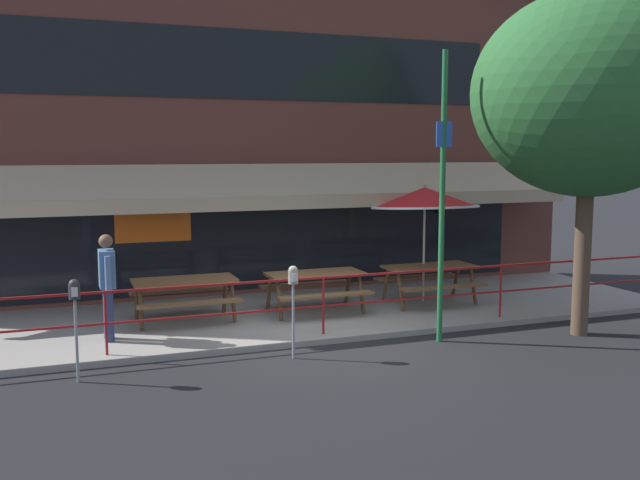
% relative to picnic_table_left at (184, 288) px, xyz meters
% --- Properties ---
extents(ground_plane, '(120.00, 120.00, 0.00)m').
position_rel_picnic_table_left_xyz_m(ground_plane, '(1.99, -2.00, -0.71)').
color(ground_plane, black).
extents(patio_deck, '(15.00, 4.00, 0.10)m').
position_rel_picnic_table_left_xyz_m(patio_deck, '(1.99, -0.00, -0.66)').
color(patio_deck, gray).
rests_on(patio_deck, ground).
extents(restaurant_building, '(15.00, 1.60, 6.96)m').
position_rel_picnic_table_left_xyz_m(restaurant_building, '(1.99, 2.22, 2.75)').
color(restaurant_building, brown).
rests_on(restaurant_building, ground).
extents(patio_railing, '(13.84, 0.04, 0.97)m').
position_rel_picnic_table_left_xyz_m(patio_railing, '(1.99, -1.70, 0.09)').
color(patio_railing, maroon).
rests_on(patio_railing, patio_deck).
extents(picnic_table_left, '(1.80, 1.42, 0.76)m').
position_rel_picnic_table_left_xyz_m(picnic_table_left, '(0.00, 0.00, 0.00)').
color(picnic_table_left, brown).
rests_on(picnic_table_left, patio_deck).
extents(picnic_table_centre, '(1.80, 1.42, 0.76)m').
position_rel_picnic_table_left_xyz_m(picnic_table_centre, '(2.40, -0.19, 0.00)').
color(picnic_table_centre, brown).
rests_on(picnic_table_centre, patio_deck).
extents(picnic_table_right, '(1.80, 1.42, 0.76)m').
position_rel_picnic_table_left_xyz_m(picnic_table_right, '(4.80, -0.23, 0.00)').
color(picnic_table_right, brown).
rests_on(picnic_table_right, patio_deck).
extents(patio_umbrella_right, '(2.14, 2.14, 2.38)m').
position_rel_picnic_table_left_xyz_m(patio_umbrella_right, '(4.80, 0.02, 1.47)').
color(patio_umbrella_right, '#B7B2A8').
rests_on(patio_umbrella_right, patio_deck).
extents(pedestrian_walking, '(0.24, 0.62, 1.71)m').
position_rel_picnic_table_left_xyz_m(pedestrian_walking, '(-1.36, -0.85, 0.35)').
color(pedestrian_walking, navy).
rests_on(pedestrian_walking, patio_deck).
extents(parking_meter_near, '(0.15, 0.16, 1.42)m').
position_rel_picnic_table_left_xyz_m(parking_meter_near, '(-1.90, -2.57, 0.44)').
color(parking_meter_near, gray).
rests_on(parking_meter_near, ground).
extents(parking_meter_far, '(0.15, 0.16, 1.42)m').
position_rel_picnic_table_left_xyz_m(parking_meter_far, '(1.19, -2.54, 0.44)').
color(parking_meter_far, gray).
rests_on(parking_meter_far, ground).
extents(street_sign_pole, '(0.28, 0.09, 4.70)m').
position_rel_picnic_table_left_xyz_m(street_sign_pole, '(3.75, -2.46, 1.70)').
color(street_sign_pole, '#1E6033').
rests_on(street_sign_pole, ground).
extents(street_tree_curbside, '(3.98, 3.58, 6.33)m').
position_rel_picnic_table_left_xyz_m(street_tree_curbside, '(6.32, -2.98, 3.56)').
color(street_tree_curbside, brown).
rests_on(street_tree_curbside, ground).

